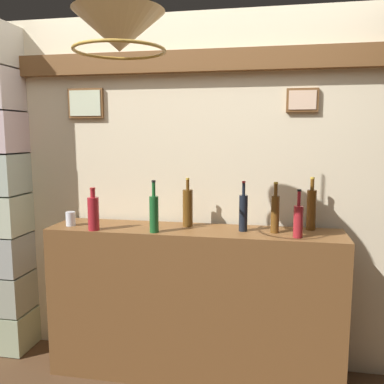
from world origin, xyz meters
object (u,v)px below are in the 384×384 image
liquor_bottle_vermouth (243,212)px  liquor_bottle_mezcal (188,207)px  liquor_bottle_brandy (154,213)px  liquor_bottle_gin (311,209)px  glass_tumbler_rocks (71,219)px  liquor_bottle_rum (298,220)px  liquor_bottle_sherry (93,213)px  pendant_lamp (119,33)px  liquor_bottle_whiskey (275,213)px

liquor_bottle_vermouth → liquor_bottle_mezcal: bearing=169.1°
liquor_bottle_brandy → liquor_bottle_gin: bearing=14.8°
liquor_bottle_mezcal → glass_tumbler_rocks: size_ratio=3.42×
liquor_bottle_rum → liquor_bottle_sherry: size_ratio=1.05×
glass_tumbler_rocks → pendant_lamp: pendant_lamp is taller
liquor_bottle_gin → pendant_lamp: 1.56m
liquor_bottle_brandy → liquor_bottle_vermouth: 0.56m
liquor_bottle_whiskey → liquor_bottle_sherry: 1.15m
liquor_bottle_sherry → liquor_bottle_brandy: (0.40, 0.02, 0.01)m
liquor_bottle_whiskey → liquor_bottle_vermouth: size_ratio=1.00×
liquor_bottle_rum → glass_tumbler_rocks: 1.48m
liquor_bottle_vermouth → liquor_bottle_gin: size_ratio=0.94×
liquor_bottle_vermouth → liquor_bottle_brandy: bearing=-165.6°
liquor_bottle_gin → pendant_lamp: bearing=-143.1°
glass_tumbler_rocks → liquor_bottle_brandy: bearing=-7.1°
liquor_bottle_vermouth → glass_tumbler_rocks: liquor_bottle_vermouth is taller
liquor_bottle_rum → liquor_bottle_mezcal: liquor_bottle_mezcal is taller
liquor_bottle_brandy → liquor_bottle_vermouth: liquor_bottle_brandy is taller
liquor_bottle_rum → liquor_bottle_sherry: 1.27m
liquor_bottle_whiskey → liquor_bottle_vermouth: (-0.20, 0.01, -0.01)m
liquor_bottle_whiskey → glass_tumbler_rocks: size_ratio=3.37×
liquor_bottle_rum → liquor_bottle_mezcal: size_ratio=0.89×
liquor_bottle_rum → liquor_bottle_brandy: (-0.88, -0.04, 0.02)m
liquor_bottle_mezcal → liquor_bottle_gin: liquor_bottle_gin is taller
liquor_bottle_mezcal → pendant_lamp: pendant_lamp is taller
liquor_bottle_brandy → glass_tumbler_rocks: (-0.60, 0.07, -0.08)m
liquor_bottle_sherry → glass_tumbler_rocks: bearing=156.3°
liquor_bottle_rum → glass_tumbler_rocks: size_ratio=3.06×
liquor_bottle_gin → pendant_lamp: pendant_lamp is taller
liquor_bottle_brandy → pendant_lamp: 1.08m
liquor_bottle_vermouth → liquor_bottle_gin: (0.42, 0.12, 0.02)m
liquor_bottle_mezcal → pendant_lamp: 1.20m
liquor_bottle_gin → glass_tumbler_rocks: bearing=-173.4°
liquor_bottle_gin → glass_tumbler_rocks: 1.58m
liquor_bottle_mezcal → liquor_bottle_vermouth: bearing=-10.9°
liquor_bottle_gin → glass_tumbler_rocks: (-1.57, -0.18, -0.09)m
liquor_bottle_sherry → liquor_bottle_mezcal: size_ratio=0.85×
pendant_lamp → liquor_bottle_rum: bearing=30.4°
liquor_bottle_mezcal → liquor_bottle_gin: bearing=3.2°
liquor_bottle_sherry → liquor_bottle_mezcal: liquor_bottle_mezcal is taller
glass_tumbler_rocks → liquor_bottle_vermouth: bearing=3.2°
liquor_bottle_sherry → liquor_bottle_brandy: liquor_bottle_brandy is taller
liquor_bottle_mezcal → liquor_bottle_gin: (0.80, 0.04, 0.01)m
liquor_bottle_sherry → liquor_bottle_vermouth: size_ratio=0.86×
liquor_bottle_rum → glass_tumbler_rocks: bearing=178.6°
liquor_bottle_sherry → liquor_bottle_gin: (1.37, 0.27, 0.02)m
liquor_bottle_rum → liquor_bottle_whiskey: bearing=145.4°
liquor_bottle_sherry → liquor_bottle_vermouth: 0.95m
liquor_bottle_rum → liquor_bottle_whiskey: 0.17m
liquor_bottle_brandy → liquor_bottle_whiskey: bearing=10.0°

